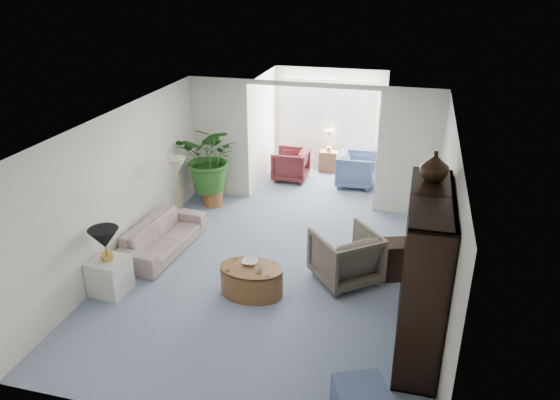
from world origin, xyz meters
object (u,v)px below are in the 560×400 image
(framed_picture, at_px, (447,198))
(side_table_dark, at_px, (393,259))
(wingback_chair, at_px, (346,256))
(entertainment_cabinet, at_px, (423,274))
(plant_pot, at_px, (213,197))
(table_lamp, at_px, (104,238))
(coffee_table, at_px, (252,281))
(coffee_bowl, at_px, (250,262))
(floor_lamp, at_px, (176,166))
(sunroom_chair_blue, at_px, (356,170))
(sofa, at_px, (163,236))
(cabinet_urn, at_px, (435,166))
(coffee_cup, at_px, (259,270))
(sunroom_table, at_px, (328,161))
(end_table, at_px, (110,276))
(sunroom_chair_maroon, at_px, (290,165))

(framed_picture, relative_size, side_table_dark, 0.83)
(wingback_chair, relative_size, entertainment_cabinet, 0.44)
(entertainment_cabinet, relative_size, plant_pot, 5.22)
(table_lamp, xyz_separation_m, coffee_table, (2.06, 0.48, -0.68))
(coffee_table, bearing_deg, side_table_dark, 27.37)
(side_table_dark, bearing_deg, coffee_bowl, -155.49)
(floor_lamp, distance_m, sunroom_chair_blue, 4.22)
(framed_picture, height_order, side_table_dark, framed_picture)
(table_lamp, distance_m, sunroom_chair_blue, 6.00)
(plant_pot, height_order, sunroom_chair_blue, sunroom_chair_blue)
(coffee_bowl, xyz_separation_m, wingback_chair, (1.34, 0.63, -0.06))
(sofa, relative_size, plant_pot, 4.70)
(framed_picture, distance_m, sunroom_chair_blue, 4.82)
(plant_pot, bearing_deg, floor_lamp, -98.82)
(coffee_table, bearing_deg, cabinet_urn, -1.40)
(coffee_cup, distance_m, plant_pot, 3.56)
(side_table_dark, bearing_deg, cabinet_urn, -69.63)
(side_table_dark, relative_size, entertainment_cabinet, 0.29)
(entertainment_cabinet, distance_m, sunroom_table, 6.42)
(side_table_dark, distance_m, cabinet_urn, 2.29)
(coffee_bowl, xyz_separation_m, plant_pot, (-1.69, 2.80, -0.32))
(sunroom_table, bearing_deg, side_table_dark, -68.03)
(coffee_cup, bearing_deg, table_lamp, -170.15)
(framed_picture, distance_m, coffee_bowl, 2.95)
(coffee_bowl, distance_m, entertainment_cabinet, 2.59)
(floor_lamp, relative_size, wingback_chair, 0.39)
(floor_lamp, xyz_separation_m, sunroom_table, (2.13, 3.70, -1.00))
(side_table_dark, distance_m, plant_pot, 4.17)
(floor_lamp, height_order, wingback_chair, floor_lamp)
(cabinet_urn, relative_size, sunroom_table, 0.73)
(table_lamp, distance_m, side_table_dark, 4.36)
(floor_lamp, bearing_deg, table_lamp, -93.53)
(sunroom_chair_blue, bearing_deg, wingback_chair, -175.36)
(wingback_chair, xyz_separation_m, plant_pot, (-3.03, 2.17, -0.26))
(side_table_dark, bearing_deg, floor_lamp, 169.91)
(sunroom_table, bearing_deg, wingback_chair, -77.11)
(floor_lamp, bearing_deg, end_table, -93.53)
(plant_pot, height_order, sunroom_chair_maroon, sunroom_chair_maroon)
(wingback_chair, height_order, sunroom_chair_maroon, wingback_chair)
(floor_lamp, bearing_deg, framed_picture, -16.79)
(coffee_table, xyz_separation_m, sunroom_table, (0.21, 5.43, 0.03))
(floor_lamp, relative_size, sunroom_chair_blue, 0.44)
(plant_pot, bearing_deg, sofa, -93.33)
(end_table, distance_m, floor_lamp, 2.42)
(table_lamp, relative_size, plant_pot, 1.10)
(floor_lamp, distance_m, plant_pot, 1.61)
(end_table, xyz_separation_m, sunroom_table, (2.27, 5.91, -0.02))
(plant_pot, bearing_deg, coffee_cup, -57.80)
(framed_picture, xyz_separation_m, side_table_dark, (-0.63, 0.68, -1.40))
(side_table_dark, height_order, sunroom_table, side_table_dark)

